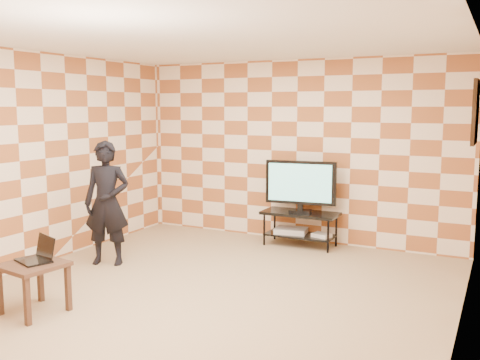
% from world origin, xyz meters
% --- Properties ---
extents(floor, '(5.00, 5.00, 0.00)m').
position_xyz_m(floor, '(0.00, 0.00, 0.00)').
color(floor, tan).
rests_on(floor, ground).
extents(wall_back, '(5.00, 0.02, 2.70)m').
position_xyz_m(wall_back, '(0.00, 2.50, 1.35)').
color(wall_back, beige).
rests_on(wall_back, ground).
extents(wall_front, '(5.00, 0.02, 2.70)m').
position_xyz_m(wall_front, '(0.00, -2.50, 1.35)').
color(wall_front, beige).
rests_on(wall_front, ground).
extents(wall_left, '(0.02, 5.00, 2.70)m').
position_xyz_m(wall_left, '(-2.50, 0.00, 1.35)').
color(wall_left, beige).
rests_on(wall_left, ground).
extents(wall_right, '(0.02, 5.00, 2.70)m').
position_xyz_m(wall_right, '(2.50, 0.00, 1.35)').
color(wall_right, beige).
rests_on(wall_right, ground).
extents(ceiling, '(5.00, 5.00, 0.02)m').
position_xyz_m(ceiling, '(0.00, 0.00, 2.70)').
color(ceiling, white).
rests_on(ceiling, wall_back).
extents(wall_art, '(0.04, 0.72, 0.72)m').
position_xyz_m(wall_art, '(2.47, 1.55, 1.95)').
color(wall_art, black).
rests_on(wall_art, wall_right).
extents(tv_stand, '(1.10, 0.49, 0.50)m').
position_xyz_m(tv_stand, '(0.19, 2.17, 0.37)').
color(tv_stand, black).
rests_on(tv_stand, floor).
extents(tv, '(1.03, 0.23, 0.75)m').
position_xyz_m(tv, '(0.19, 2.17, 0.91)').
color(tv, black).
rests_on(tv, tv_stand).
extents(dvd_player, '(0.50, 0.39, 0.08)m').
position_xyz_m(dvd_player, '(0.05, 2.18, 0.21)').
color(dvd_player, silver).
rests_on(dvd_player, tv_stand).
extents(game_console, '(0.28, 0.24, 0.06)m').
position_xyz_m(game_console, '(0.53, 2.14, 0.20)').
color(game_console, silver).
rests_on(game_console, tv_stand).
extents(side_table, '(0.62, 0.62, 0.50)m').
position_xyz_m(side_table, '(-1.26, -1.40, 0.41)').
color(side_table, '#332013').
rests_on(side_table, floor).
extents(laptop, '(0.43, 0.39, 0.24)m').
position_xyz_m(laptop, '(-1.28, -1.31, 0.55)').
color(laptop, black).
rests_on(laptop, side_table).
extents(person, '(0.68, 0.57, 1.59)m').
position_xyz_m(person, '(-1.71, 0.23, 0.79)').
color(person, black).
rests_on(person, floor).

